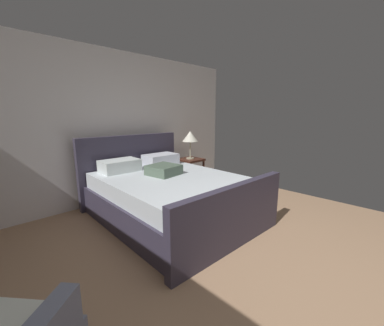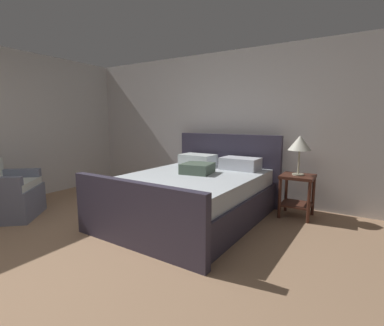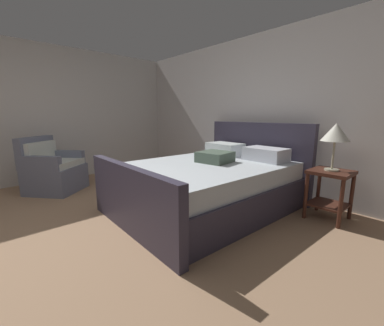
{
  "view_description": "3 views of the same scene",
  "coord_description": "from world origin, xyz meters",
  "px_view_note": "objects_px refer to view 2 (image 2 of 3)",
  "views": [
    {
      "loc": [
        -1.79,
        -0.47,
        1.48
      ],
      "look_at": [
        0.43,
        1.77,
        0.83
      ],
      "focal_mm": 22.34,
      "sensor_mm": 36.0,
      "label": 1
    },
    {
      "loc": [
        2.22,
        -1.12,
        1.35
      ],
      "look_at": [
        0.46,
        1.76,
        0.84
      ],
      "focal_mm": 26.02,
      "sensor_mm": 36.0,
      "label": 2
    },
    {
      "loc": [
        2.48,
        -0.21,
        1.24
      ],
      "look_at": [
        0.53,
        1.55,
        0.73
      ],
      "focal_mm": 22.86,
      "sensor_mm": 36.0,
      "label": 3
    }
  ],
  "objects_px": {
    "nightstand_right": "(297,189)",
    "table_lamp_right": "(300,144)",
    "bed": "(194,194)",
    "armchair": "(4,194)"
  },
  "relations": [
    {
      "from": "table_lamp_right",
      "to": "armchair",
      "type": "bearing_deg",
      "value": -147.81
    },
    {
      "from": "table_lamp_right",
      "to": "bed",
      "type": "bearing_deg",
      "value": -146.6
    },
    {
      "from": "bed",
      "to": "nightstand_right",
      "type": "xyz_separation_m",
      "value": [
        1.22,
        0.8,
        0.06
      ]
    },
    {
      "from": "table_lamp_right",
      "to": "armchair",
      "type": "xyz_separation_m",
      "value": [
        -3.46,
        -2.18,
        -0.69
      ]
    },
    {
      "from": "nightstand_right",
      "to": "table_lamp_right",
      "type": "xyz_separation_m",
      "value": [
        0.0,
        0.0,
        0.63
      ]
    },
    {
      "from": "table_lamp_right",
      "to": "armchair",
      "type": "height_order",
      "value": "table_lamp_right"
    },
    {
      "from": "nightstand_right",
      "to": "table_lamp_right",
      "type": "distance_m",
      "value": 0.63
    },
    {
      "from": "nightstand_right",
      "to": "table_lamp_right",
      "type": "bearing_deg",
      "value": 45.0
    },
    {
      "from": "bed",
      "to": "table_lamp_right",
      "type": "relative_size",
      "value": 4.25
    },
    {
      "from": "bed",
      "to": "armchair",
      "type": "xyz_separation_m",
      "value": [
        -2.25,
        -1.38,
        0.0
      ]
    }
  ]
}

